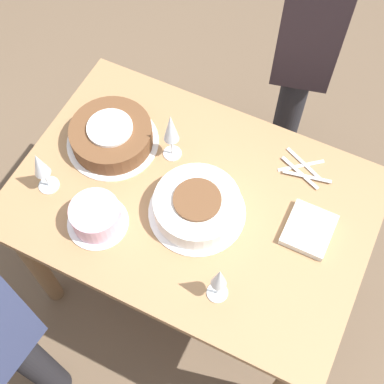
% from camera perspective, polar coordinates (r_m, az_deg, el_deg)
% --- Properties ---
extents(ground_plane, '(12.00, 12.00, 0.00)m').
position_cam_1_polar(ground_plane, '(2.53, -0.00, -9.18)').
color(ground_plane, brown).
extents(dining_table, '(1.21, 0.83, 0.78)m').
position_cam_1_polar(dining_table, '(1.94, -0.00, -2.77)').
color(dining_table, '#9E754C').
rests_on(dining_table, ground_plane).
extents(cake_center_white, '(0.33, 0.33, 0.09)m').
position_cam_1_polar(cake_center_white, '(1.75, 0.54, -1.53)').
color(cake_center_white, white).
rests_on(cake_center_white, dining_table).
extents(cake_front_chocolate, '(0.33, 0.33, 0.10)m').
position_cam_1_polar(cake_front_chocolate, '(1.92, -8.59, 5.98)').
color(cake_front_chocolate, white).
rests_on(cake_front_chocolate, dining_table).
extents(cake_back_decorated, '(0.20, 0.20, 0.09)m').
position_cam_1_polar(cake_back_decorated, '(1.76, -10.20, -2.60)').
color(cake_back_decorated, white).
rests_on(cake_back_decorated, dining_table).
extents(wine_glass_near, '(0.07, 0.07, 0.19)m').
position_cam_1_polar(wine_glass_near, '(1.80, -15.91, 2.69)').
color(wine_glass_near, silver).
rests_on(wine_glass_near, dining_table).
extents(wine_glass_far, '(0.07, 0.07, 0.22)m').
position_cam_1_polar(wine_glass_far, '(1.79, -2.25, 6.70)').
color(wine_glass_far, silver).
rests_on(wine_glass_far, dining_table).
extents(wine_glass_extra, '(0.07, 0.07, 0.19)m').
position_cam_1_polar(wine_glass_extra, '(1.56, 2.91, -9.24)').
color(wine_glass_extra, silver).
rests_on(wine_glass_extra, dining_table).
extents(fork_pile, '(0.19, 0.13, 0.01)m').
position_cam_1_polar(fork_pile, '(1.90, 11.77, 2.34)').
color(fork_pile, silver).
rests_on(fork_pile, dining_table).
extents(napkin_stack, '(0.15, 0.17, 0.03)m').
position_cam_1_polar(napkin_stack, '(1.79, 12.36, -3.93)').
color(napkin_stack, silver).
rests_on(napkin_stack, dining_table).
extents(person_cutting, '(0.31, 0.44, 1.61)m').
position_cam_1_polar(person_cutting, '(2.13, 12.75, 17.98)').
color(person_cutting, '#232328').
rests_on(person_cutting, ground_plane).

